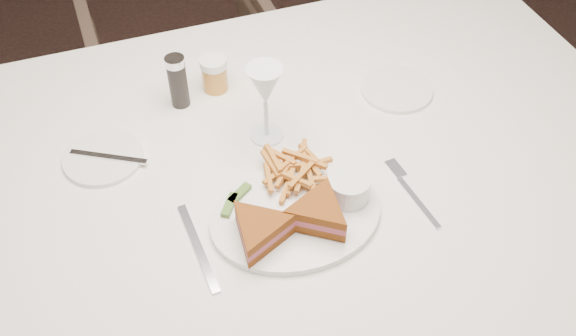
{
  "coord_description": "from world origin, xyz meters",
  "views": [
    {
      "loc": [
        -0.48,
        -1.09,
        1.67
      ],
      "look_at": [
        -0.18,
        -0.32,
        0.8
      ],
      "focal_mm": 40.0,
      "sensor_mm": 36.0,
      "label": 1
    }
  ],
  "objects": [
    {
      "name": "table",
      "position": [
        -0.18,
        -0.27,
        0.38
      ],
      "size": [
        1.63,
        1.11,
        0.75
      ],
      "primitive_type": "cube",
      "rotation": [
        0.0,
        0.0,
        -0.03
      ],
      "color": "white",
      "rests_on": "ground"
    },
    {
      "name": "ground",
      "position": [
        0.0,
        0.0,
        0.0
      ],
      "size": [
        5.0,
        5.0,
        0.0
      ],
      "primitive_type": "plane",
      "color": "black",
      "rests_on": "ground"
    },
    {
      "name": "chair_far",
      "position": [
        -0.18,
        0.63,
        0.31
      ],
      "size": [
        0.61,
        0.57,
        0.62
      ],
      "primitive_type": "imported",
      "rotation": [
        0.0,
        0.0,
        3.13
      ],
      "color": "#48372C",
      "rests_on": "ground"
    },
    {
      "name": "table_setting",
      "position": [
        -0.19,
        -0.31,
        0.79
      ],
      "size": [
        0.81,
        0.66,
        0.18
      ],
      "color": "white",
      "rests_on": "table"
    }
  ]
}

